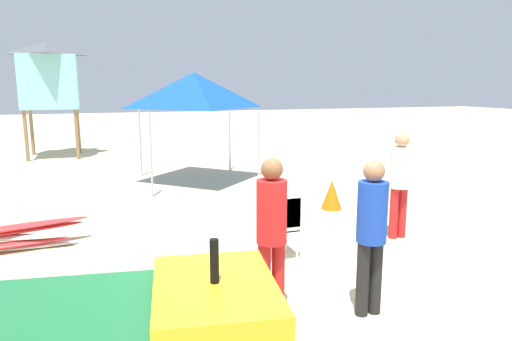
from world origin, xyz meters
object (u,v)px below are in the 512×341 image
at_px(stacked_plastic_chairs, 281,219).
at_px(lifeguard_tower, 49,75).
at_px(lifeguard_near_right, 272,228).
at_px(traffic_cone_near, 332,195).
at_px(lifeguard_near_center, 400,178).
at_px(lifeguard_far_right, 371,228).
at_px(cooler_box, 107,275).
at_px(popup_canopy, 194,90).

xyz_separation_m(stacked_plastic_chairs, lifeguard_tower, (-3.82, 11.65, 2.22)).
relative_size(lifeguard_near_right, traffic_cone_near, 2.94).
relative_size(lifeguard_near_center, traffic_cone_near, 2.91).
relative_size(stacked_plastic_chairs, lifeguard_far_right, 0.60).
bearing_deg(traffic_cone_near, cooler_box, -150.89).
relative_size(lifeguard_far_right, lifeguard_tower, 0.43).
bearing_deg(lifeguard_far_right, stacked_plastic_chairs, 99.37).
height_order(lifeguard_near_center, lifeguard_tower, lifeguard_tower).
bearing_deg(traffic_cone_near, lifeguard_near_center, -85.19).
bearing_deg(cooler_box, lifeguard_tower, 96.83).
bearing_deg(lifeguard_near_right, lifeguard_tower, 103.14).
height_order(lifeguard_far_right, traffic_cone_near, lifeguard_far_right).
xyz_separation_m(lifeguard_near_right, lifeguard_far_right, (1.04, -0.27, -0.02)).
relative_size(stacked_plastic_chairs, popup_canopy, 0.36).
distance_m(lifeguard_near_center, lifeguard_tower, 12.98).
xyz_separation_m(lifeguard_near_center, popup_canopy, (-2.21, 5.49, 1.35)).
bearing_deg(cooler_box, lifeguard_far_right, -30.71).
height_order(stacked_plastic_chairs, lifeguard_near_center, lifeguard_near_center).
bearing_deg(popup_canopy, traffic_cone_near, -59.91).
relative_size(lifeguard_far_right, popup_canopy, 0.61).
bearing_deg(cooler_box, lifeguard_near_center, 6.26).
relative_size(lifeguard_far_right, traffic_cone_near, 2.87).
distance_m(lifeguard_near_right, lifeguard_far_right, 1.07).
relative_size(lifeguard_tower, cooler_box, 6.98).
height_order(lifeguard_near_right, popup_canopy, popup_canopy).
bearing_deg(lifeguard_near_center, lifeguard_far_right, -131.93).
relative_size(lifeguard_near_right, popup_canopy, 0.63).
bearing_deg(lifeguard_far_right, lifeguard_near_center, 48.07).
height_order(popup_canopy, traffic_cone_near, popup_canopy).
bearing_deg(lifeguard_far_right, lifeguard_near_right, 165.15).
xyz_separation_m(traffic_cone_near, cooler_box, (-4.42, -2.46, -0.12)).
bearing_deg(lifeguard_tower, traffic_cone_near, -58.15).
bearing_deg(lifeguard_far_right, lifeguard_tower, 107.00).
relative_size(lifeguard_near_center, cooler_box, 3.08).
height_order(lifeguard_near_right, traffic_cone_near, lifeguard_near_right).
height_order(stacked_plastic_chairs, lifeguard_far_right, lifeguard_far_right).
bearing_deg(popup_canopy, lifeguard_far_right, -87.58).
relative_size(lifeguard_far_right, cooler_box, 3.04).
height_order(lifeguard_near_center, traffic_cone_near, lifeguard_near_center).
xyz_separation_m(lifeguard_far_right, traffic_cone_near, (1.73, 4.06, -0.69)).
bearing_deg(lifeguard_far_right, cooler_box, 149.29).
distance_m(popup_canopy, cooler_box, 6.80).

